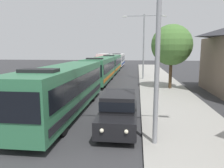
{
  "coord_description": "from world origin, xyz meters",
  "views": [
    {
      "loc": [
        3.3,
        -2.71,
        4.11
      ],
      "look_at": [
        1.47,
        12.81,
        1.59
      ],
      "focal_mm": 34.47,
      "sensor_mm": 36.0,
      "label": 1
    }
  ],
  "objects": [
    {
      "name": "roadside_tree",
      "position": [
        6.7,
        19.77,
        4.55
      ],
      "size": [
        4.09,
        4.09,
        6.46
      ],
      "color": "#4C3823",
      "rests_on": "sidewalk"
    },
    {
      "name": "box_truck_oncoming",
      "position": [
        -4.6,
        46.42,
        1.71
      ],
      "size": [
        2.35,
        8.13,
        3.15
      ],
      "color": "maroon",
      "rests_on": "ground_plane"
    },
    {
      "name": "white_suv",
      "position": [
        2.4,
        8.01,
        1.03
      ],
      "size": [
        1.86,
        4.74,
        1.9
      ],
      "color": "black",
      "rests_on": "ground_plane"
    },
    {
      "name": "streetlamp_mid",
      "position": [
        4.1,
        26.59,
        5.33
      ],
      "size": [
        5.68,
        0.28,
        8.51
      ],
      "color": "gray",
      "rests_on": "sidewalk"
    },
    {
      "name": "bus_second_in_line",
      "position": [
        -1.3,
        23.6,
        1.69
      ],
      "size": [
        2.58,
        11.07,
        3.21
      ],
      "color": "#33724C",
      "rests_on": "ground_plane"
    },
    {
      "name": "streetlamp_near",
      "position": [
        4.1,
        6.14,
        4.94
      ],
      "size": [
        6.09,
        0.28,
        7.74
      ],
      "color": "gray",
      "rests_on": "sidewalk"
    },
    {
      "name": "bus_fourth_in_line",
      "position": [
        -1.3,
        48.53,
        1.69
      ],
      "size": [
        2.58,
        10.88,
        3.21
      ],
      "color": "silver",
      "rests_on": "ground_plane"
    },
    {
      "name": "bus_middle",
      "position": [
        -1.3,
        35.61,
        1.69
      ],
      "size": [
        2.58,
        11.59,
        3.21
      ],
      "color": "#33724C",
      "rests_on": "ground_plane"
    },
    {
      "name": "bus_lead",
      "position": [
        -1.3,
        10.51,
        1.69
      ],
      "size": [
        2.58,
        12.18,
        3.21
      ],
      "color": "#33724C",
      "rests_on": "ground_plane"
    }
  ]
}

